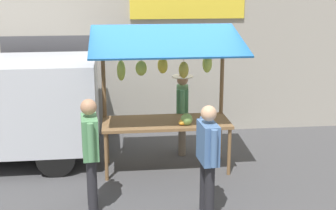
% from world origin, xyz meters
% --- Properties ---
extents(ground_plane, '(40.00, 40.00, 0.00)m').
position_xyz_m(ground_plane, '(0.00, 0.00, 0.00)').
color(ground_plane, '#424244').
extents(street_backdrop, '(9.00, 0.30, 3.40)m').
position_xyz_m(street_backdrop, '(0.04, -2.20, 1.70)').
color(street_backdrop, '#9E998E').
rests_on(street_backdrop, ground).
extents(market_stall, '(2.50, 1.46, 2.50)m').
position_xyz_m(market_stall, '(-0.01, -0.03, 1.55)').
color(market_stall, brown).
rests_on(market_stall, ground).
extents(vendor_with_sunhat, '(0.40, 0.67, 1.55)m').
position_xyz_m(vendor_with_sunhat, '(-0.39, -0.75, 0.91)').
color(vendor_with_sunhat, '#726656').
rests_on(vendor_with_sunhat, ground).
extents(shopper_in_striped_shirt, '(0.25, 0.69, 1.61)m').
position_xyz_m(shopper_in_striped_shirt, '(-0.40, 1.72, 0.92)').
color(shopper_in_striped_shirt, '#232328').
rests_on(shopper_in_striped_shirt, ground).
extents(shopper_in_grey_tee, '(0.26, 0.70, 1.66)m').
position_xyz_m(shopper_in_grey_tee, '(1.23, 1.40, 0.96)').
color(shopper_in_grey_tee, '#232328').
rests_on(shopper_in_grey_tee, ground).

